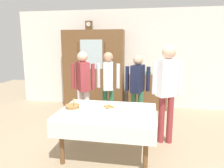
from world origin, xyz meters
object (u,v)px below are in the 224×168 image
book_stack (148,73)px  person_beside_shelf (108,81)px  wall_cabinet (94,69)px  spoon_near_left (97,105)px  tea_cup_near_right (92,108)px  bread_basket (73,106)px  spoon_center (87,115)px  person_behind_table_right (137,84)px  dining_table (107,117)px  bookshelf_low (148,92)px  tea_cup_front_edge (118,118)px  person_by_cabinet (83,82)px  tea_cup_mid_right (113,114)px  tea_cup_far_left (141,107)px  mantel_clock (89,25)px  pastry_plate (109,107)px  person_behind_table_left (167,84)px

book_stack → person_beside_shelf: 1.54m
wall_cabinet → spoon_near_left: bearing=-74.1°
tea_cup_near_right → bread_basket: bread_basket is taller
spoon_center → person_behind_table_right: person_behind_table_right is taller
dining_table → bookshelf_low: 2.71m
spoon_center → person_behind_table_right: bearing=67.4°
wall_cabinet → person_behind_table_right: (1.29, -1.27, -0.14)m
tea_cup_front_edge → person_by_cabinet: (-0.97, 1.44, 0.22)m
book_stack → bread_basket: 2.86m
wall_cabinet → tea_cup_front_edge: (1.13, -2.93, -0.30)m
tea_cup_front_edge → person_by_cabinet: person_by_cabinet is taller
tea_cup_mid_right → tea_cup_far_left: same height
bread_basket → book_stack: bearing=65.3°
person_beside_shelf → tea_cup_front_edge: bearing=-74.4°
tea_cup_mid_right → tea_cup_near_right: same height
mantel_clock → person_beside_shelf: mantel_clock is taller
bread_basket → mantel_clock: bearing=99.6°
book_stack → bread_basket: bearing=-114.7°
book_stack → tea_cup_far_left: size_ratio=1.75×
tea_cup_near_right → pastry_plate: (0.25, 0.11, -0.01)m
wall_cabinet → person_behind_table_left: bearing=-46.8°
mantel_clock → pastry_plate: mantel_clock is taller
person_behind_table_left → person_beside_shelf: size_ratio=1.10×
tea_cup_far_left → person_by_cabinet: person_by_cabinet is taller
bookshelf_low → person_behind_table_left: (0.34, -2.02, 0.61)m
bread_basket → person_beside_shelf: person_beside_shelf is taller
person_behind_table_left → person_by_cabinet: 1.76m
spoon_near_left → pastry_plate: bearing=-28.4°
dining_table → bread_basket: 0.60m
mantel_clock → pastry_plate: bearing=-67.5°
book_stack → tea_cup_far_left: 2.40m
wall_cabinet → person_by_cabinet: wall_cabinet is taller
tea_cup_mid_right → person_behind_table_left: bearing=44.7°
wall_cabinet → tea_cup_far_left: (1.42, -2.34, -0.30)m
book_stack → spoon_near_left: bearing=-109.8°
tea_cup_mid_right → person_behind_table_left: 1.20m
tea_cup_front_edge → spoon_center: (-0.49, 0.09, -0.02)m
tea_cup_far_left → bread_basket: bearing=-169.9°
wall_cabinet → tea_cup_front_edge: bearing=-68.9°
dining_table → person_beside_shelf: 1.42m
spoon_center → person_behind_table_left: size_ratio=0.07×
book_stack → tea_cup_near_right: (-0.86, -2.59, -0.22)m
dining_table → tea_cup_near_right: tea_cup_near_right is taller
tea_cup_mid_right → dining_table: bearing=122.7°
spoon_near_left → person_by_cabinet: 0.99m
tea_cup_far_left → tea_cup_front_edge: 0.65m
tea_cup_near_right → bread_basket: 0.33m
dining_table → person_behind_table_right: person_behind_table_right is taller
spoon_center → spoon_near_left: same height
tea_cup_far_left → tea_cup_front_edge: (-0.29, -0.59, 0.00)m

